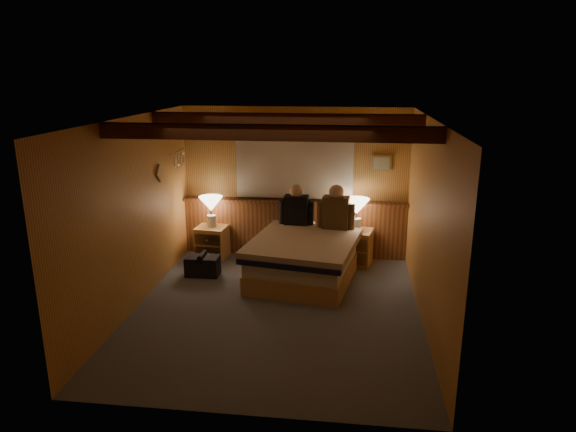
% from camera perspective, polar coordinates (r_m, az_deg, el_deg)
% --- Properties ---
extents(floor, '(4.20, 4.20, 0.00)m').
position_cam_1_polar(floor, '(6.64, -1.27, -10.33)').
color(floor, '#50575F').
rests_on(floor, ground).
extents(ceiling, '(4.20, 4.20, 0.00)m').
position_cam_1_polar(ceiling, '(5.98, -1.42, 10.76)').
color(ceiling, gold).
rests_on(ceiling, wall_back).
extents(wall_back, '(3.60, 0.00, 3.60)m').
position_cam_1_polar(wall_back, '(8.23, 0.76, 3.71)').
color(wall_back, gold).
rests_on(wall_back, floor).
extents(wall_left, '(0.00, 4.20, 4.20)m').
position_cam_1_polar(wall_left, '(6.70, -16.76, 0.19)').
color(wall_left, gold).
rests_on(wall_left, floor).
extents(wall_right, '(0.00, 4.20, 4.20)m').
position_cam_1_polar(wall_right, '(6.22, 15.31, -0.89)').
color(wall_right, gold).
rests_on(wall_right, floor).
extents(wall_front, '(3.60, 0.00, 3.60)m').
position_cam_1_polar(wall_front, '(4.26, -5.43, -8.17)').
color(wall_front, gold).
rests_on(wall_front, floor).
extents(wainscot, '(3.60, 0.23, 0.94)m').
position_cam_1_polar(wainscot, '(8.35, 0.69, -1.19)').
color(wainscot, brown).
rests_on(wainscot, wall_back).
extents(curtain_window, '(2.18, 0.09, 1.11)m').
position_cam_1_polar(curtain_window, '(8.10, 0.71, 5.83)').
color(curtain_window, '#4E2813').
rests_on(curtain_window, wall_back).
extents(ceiling_beams, '(3.60, 1.65, 0.16)m').
position_cam_1_polar(ceiling_beams, '(6.14, -1.20, 10.05)').
color(ceiling_beams, '#4E2813').
rests_on(ceiling_beams, ceiling).
extents(coat_rail, '(0.05, 0.55, 0.24)m').
position_cam_1_polar(coat_rail, '(8.01, -12.05, 6.43)').
color(coat_rail, silver).
rests_on(coat_rail, wall_left).
extents(framed_print, '(0.30, 0.04, 0.25)m').
position_cam_1_polar(framed_print, '(8.11, 10.33, 5.79)').
color(framed_print, '#A38651').
rests_on(framed_print, wall_back).
extents(bed, '(1.69, 2.03, 0.62)m').
position_cam_1_polar(bed, '(7.47, 1.93, -4.59)').
color(bed, tan).
rests_on(bed, floor).
extents(nightstand_left, '(0.51, 0.47, 0.52)m').
position_cam_1_polar(nightstand_left, '(8.40, -8.44, -2.88)').
color(nightstand_left, tan).
rests_on(nightstand_left, floor).
extents(nightstand_right, '(0.59, 0.55, 0.55)m').
position_cam_1_polar(nightstand_right, '(8.09, 7.43, -3.43)').
color(nightstand_right, tan).
rests_on(nightstand_right, floor).
extents(lamp_left, '(0.38, 0.38, 0.50)m').
position_cam_1_polar(lamp_left, '(8.24, -8.56, 1.15)').
color(lamp_left, white).
rests_on(lamp_left, nightstand_left).
extents(lamp_right, '(0.39, 0.39, 0.51)m').
position_cam_1_polar(lamp_right, '(7.89, 7.64, 0.85)').
color(lamp_right, white).
rests_on(lamp_right, nightstand_right).
extents(person_left, '(0.54, 0.23, 0.65)m').
position_cam_1_polar(person_left, '(7.95, 0.94, 0.91)').
color(person_left, black).
rests_on(person_left, bed).
extents(person_right, '(0.57, 0.28, 0.70)m').
position_cam_1_polar(person_right, '(7.77, 5.35, 0.64)').
color(person_right, '#46321C').
rests_on(person_right, bed).
extents(duffel_bag, '(0.48, 0.29, 0.35)m').
position_cam_1_polar(duffel_bag, '(7.73, -9.46, -5.44)').
color(duffel_bag, black).
rests_on(duffel_bag, floor).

